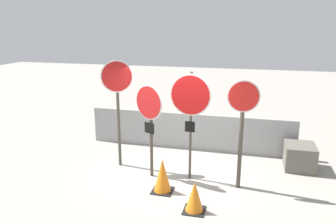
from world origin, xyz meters
The scene contains 9 objects.
ground_plane centered at (0.00, 0.00, 0.00)m, with size 40.00×40.00×0.00m, color gray.
fence_back centered at (0.00, 1.71, 0.52)m, with size 5.81×0.12×1.04m.
stop_sign_0 centered at (-1.46, 0.11, 1.93)m, with size 0.71×0.33×2.66m.
stop_sign_1 centered at (-0.54, -0.28, 1.56)m, with size 0.72×0.38×2.18m.
stop_sign_2 centered at (0.37, -0.18, 1.83)m, with size 0.92×0.15×2.48m.
stop_sign_3 centered at (1.49, -0.34, 1.64)m, with size 0.67×0.16×2.39m.
traffic_cone_0 centered at (-0.07, -0.89, 0.36)m, with size 0.44×0.44×0.74m.
traffic_cone_1 centered at (0.72, -1.48, 0.30)m, with size 0.41×0.41×0.61m.
storage_crate centered at (2.89, 1.08, 0.31)m, with size 0.71×0.79×0.61m.
Camera 1 is at (1.64, -7.00, 3.45)m, focal length 35.00 mm.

